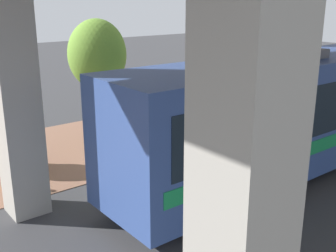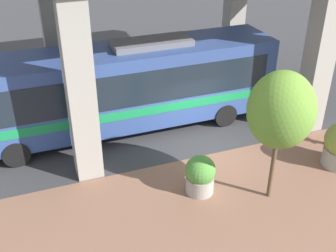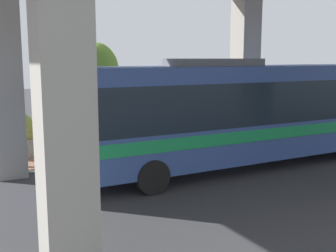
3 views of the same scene
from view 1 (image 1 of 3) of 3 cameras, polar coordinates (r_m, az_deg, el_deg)
ground_plane at (r=13.83m, az=-0.60°, el=-4.88°), size 80.00×80.00×0.00m
sidewalk_strip at (r=16.16m, az=-7.11°, el=-1.71°), size 6.00×40.00×0.02m
bus at (r=13.02m, az=17.17°, el=2.46°), size 2.71×12.69×3.79m
fire_hydrant at (r=12.56m, az=-21.06°, el=-6.14°), size 0.44×0.21×0.90m
planter_front at (r=13.70m, az=-20.33°, el=-2.35°), size 1.35×1.35×1.76m
planter_middle at (r=15.85m, az=-0.77°, el=0.66°), size 1.02×1.02×1.41m
street_tree_near at (r=15.07m, az=-9.58°, el=9.50°), size 2.04×2.04×4.49m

